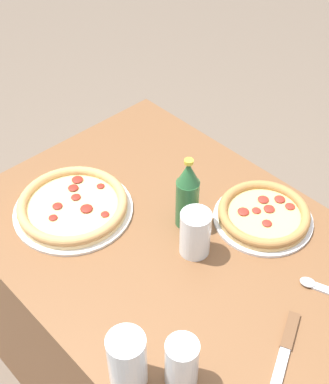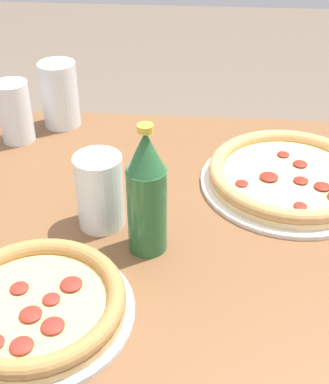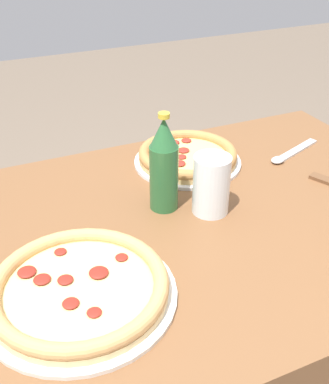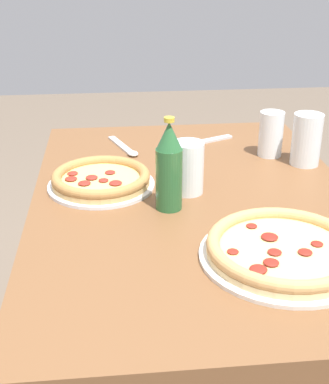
# 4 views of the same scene
# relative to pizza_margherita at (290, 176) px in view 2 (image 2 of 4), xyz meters

# --- Properties ---
(table) EXTENTS (1.12, 0.77, 0.75)m
(table) POSITION_rel_pizza_margherita_xyz_m (0.29, 0.12, -0.40)
(table) COLOR brown
(table) RESTS_ON ground_plane
(pizza_margherita) EXTENTS (0.32, 0.32, 0.04)m
(pizza_margherita) POSITION_rel_pizza_margherita_xyz_m (0.00, 0.00, 0.00)
(pizza_margherita) COLOR silver
(pizza_margherita) RESTS_ON table
(pizza_pepperoni) EXTENTS (0.26, 0.26, 0.04)m
(pizza_pepperoni) POSITION_rel_pizza_margherita_xyz_m (0.37, 0.34, -0.00)
(pizza_pepperoni) COLOR silver
(pizza_pepperoni) RESTS_ON table
(glass_mango_juice) EXTENTS (0.08, 0.08, 0.13)m
(glass_mango_juice) POSITION_rel_pizza_margherita_xyz_m (0.32, 0.14, 0.04)
(glass_mango_juice) COLOR white
(glass_mango_juice) RESTS_ON table
(glass_cola) EXTENTS (0.08, 0.08, 0.14)m
(glass_cola) POSITION_rel_pizza_margherita_xyz_m (0.47, -0.20, 0.05)
(glass_cola) COLOR white
(glass_cola) RESTS_ON table
(glass_red_wine) EXTENTS (0.07, 0.07, 0.13)m
(glass_red_wine) POSITION_rel_pizza_margherita_xyz_m (0.54, -0.13, 0.04)
(glass_red_wine) COLOR white
(glass_red_wine) RESTS_ON table
(beer_bottle) EXTENTS (0.06, 0.06, 0.21)m
(beer_bottle) POSITION_rel_pizza_margherita_xyz_m (0.24, 0.19, 0.08)
(beer_bottle) COLOR #286033
(beer_bottle) RESTS_ON table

